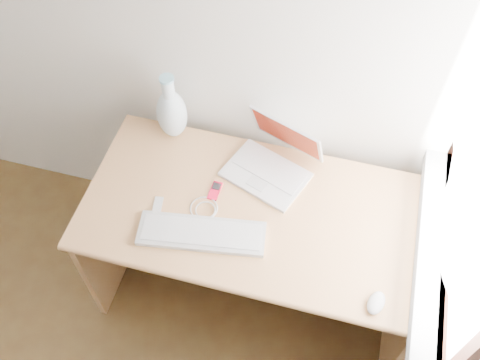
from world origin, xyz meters
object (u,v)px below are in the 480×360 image
(desk, at_px, (260,220))
(external_keyboard, at_px, (202,233))
(laptop, at_px, (268,160))
(vase, at_px, (172,112))

(desk, xyz_separation_m, external_keyboard, (-0.17, -0.24, 0.22))
(desk, bearing_deg, external_keyboard, -125.44)
(desk, distance_m, laptop, 0.29)
(desk, relative_size, external_keyboard, 2.74)
(desk, height_order, vase, vase)
(desk, bearing_deg, vase, 154.18)
(laptop, relative_size, vase, 1.17)
(desk, relative_size, vase, 4.17)
(laptop, height_order, vase, vase)
(desk, bearing_deg, laptop, 91.46)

